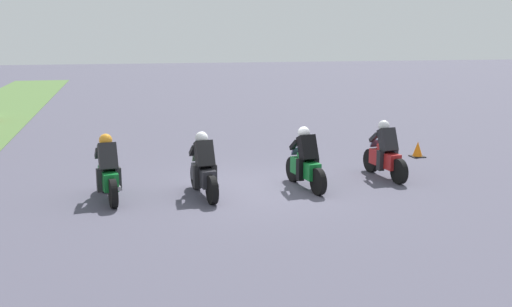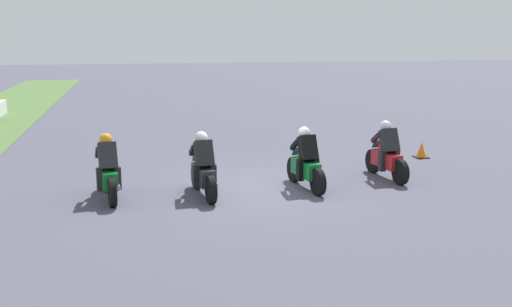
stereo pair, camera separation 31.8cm
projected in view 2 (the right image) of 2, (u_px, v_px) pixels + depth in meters
The scene contains 6 objects.
ground_plane at pixel (256, 189), 14.75m from camera, with size 120.00×120.00×0.00m, color #494757.
rider_lane_a at pixel (387, 155), 15.70m from camera, with size 2.04×0.57×1.51m.
rider_lane_b at pixel (306, 163), 14.70m from camera, with size 2.04×0.59×1.51m.
rider_lane_c at pixel (203, 170), 14.02m from camera, with size 2.04×0.58×1.51m.
rider_lane_d at pixel (108, 172), 13.77m from camera, with size 2.04×0.60×1.51m.
traffic_cone at pixel (421, 151), 18.36m from camera, with size 0.40×0.40×0.48m.
Camera 2 is at (-14.00, 2.85, 3.78)m, focal length 42.39 mm.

